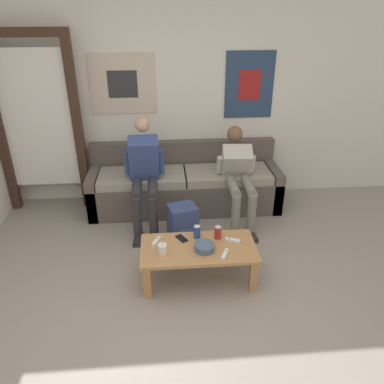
{
  "coord_description": "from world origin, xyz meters",
  "views": [
    {
      "loc": [
        -0.04,
        -2.27,
        2.38
      ],
      "look_at": [
        0.25,
        1.11,
        0.66
      ],
      "focal_mm": 35.0,
      "sensor_mm": 36.0,
      "label": 1
    }
  ],
  "objects": [
    {
      "name": "pillar_candle",
      "position": [
        -0.07,
        0.5,
        0.41
      ],
      "size": [
        0.08,
        0.08,
        0.11
      ],
      "color": "silver",
      "rests_on": "coffee_table"
    },
    {
      "name": "backpack",
      "position": [
        0.16,
        1.23,
        0.2
      ],
      "size": [
        0.35,
        0.34,
        0.42
      ],
      "color": "navy",
      "rests_on": "ground_plane"
    },
    {
      "name": "drink_can_red",
      "position": [
        0.46,
        0.71,
        0.42
      ],
      "size": [
        0.07,
        0.07,
        0.12
      ],
      "color": "maroon",
      "rests_on": "coffee_table"
    },
    {
      "name": "person_seated_teen",
      "position": [
        0.84,
        1.68,
        0.6
      ],
      "size": [
        0.47,
        1.0,
        1.06
      ],
      "color": "gray",
      "rests_on": "ground_plane"
    },
    {
      "name": "cell_phone",
      "position": [
        0.11,
        0.72,
        0.36
      ],
      "size": [
        0.13,
        0.15,
        0.01
      ],
      "color": "black",
      "rests_on": "coffee_table"
    },
    {
      "name": "game_controller_near_right",
      "position": [
        0.59,
        0.64,
        0.37
      ],
      "size": [
        0.15,
        0.09,
        0.03
      ],
      "color": "white",
      "rests_on": "coffee_table"
    },
    {
      "name": "person_seated_adult",
      "position": [
        -0.25,
        1.68,
        0.66
      ],
      "size": [
        0.47,
        0.87,
        1.23
      ],
      "color": "#2D2D33",
      "rests_on": "ground_plane"
    },
    {
      "name": "coffee_table",
      "position": [
        0.26,
        0.57,
        0.29
      ],
      "size": [
        1.07,
        0.53,
        0.36
      ],
      "color": "#B27F4C",
      "rests_on": "ground_plane"
    },
    {
      "name": "ground_plane",
      "position": [
        0.0,
        0.0,
        0.0
      ],
      "size": [
        18.0,
        18.0,
        0.0
      ],
      "primitive_type": "plane",
      "color": "gray"
    },
    {
      "name": "wall_back",
      "position": [
        0.0,
        2.39,
        1.28
      ],
      "size": [
        10.0,
        0.07,
        2.55
      ],
      "color": "silver",
      "rests_on": "ground_plane"
    },
    {
      "name": "game_controller_near_left",
      "position": [
        0.49,
        0.43,
        0.37
      ],
      "size": [
        0.09,
        0.14,
        0.03
      ],
      "color": "white",
      "rests_on": "coffee_table"
    },
    {
      "name": "door_frame",
      "position": [
        -1.49,
        2.17,
        1.2
      ],
      "size": [
        1.0,
        0.1,
        2.15
      ],
      "color": "#382319",
      "rests_on": "ground_plane"
    },
    {
      "name": "drink_can_blue",
      "position": [
        0.26,
        0.74,
        0.42
      ],
      "size": [
        0.07,
        0.07,
        0.12
      ],
      "color": "#28479E",
      "rests_on": "coffee_table"
    },
    {
      "name": "ceramic_bowl",
      "position": [
        0.31,
        0.52,
        0.4
      ],
      "size": [
        0.19,
        0.19,
        0.07
      ],
      "color": "#475B75",
      "rests_on": "coffee_table"
    },
    {
      "name": "couch",
      "position": [
        0.23,
        2.03,
        0.28
      ],
      "size": [
        2.38,
        0.71,
        0.79
      ],
      "color": "#564C47",
      "rests_on": "ground_plane"
    },
    {
      "name": "game_controller_far_center",
      "position": [
        -0.13,
        0.68,
        0.37
      ],
      "size": [
        0.09,
        0.14,
        0.03
      ],
      "color": "white",
      "rests_on": "coffee_table"
    }
  ]
}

